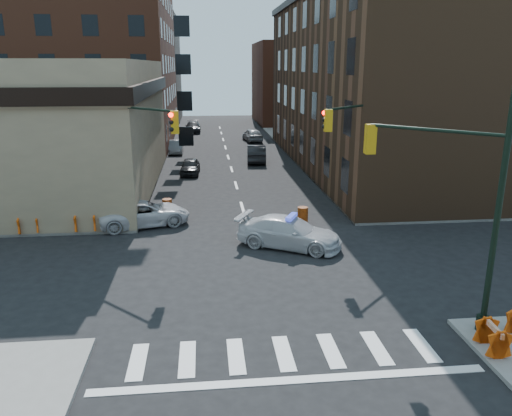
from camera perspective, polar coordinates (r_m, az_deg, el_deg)
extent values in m
plane|color=black|center=(22.28, 0.43, -6.95)|extent=(140.00, 140.00, 0.00)
cube|color=gray|center=(57.67, -27.06, 5.69)|extent=(34.00, 54.50, 0.15)
cube|color=gray|center=(59.47, 19.43, 6.79)|extent=(34.00, 54.50, 0.15)
cube|color=brown|center=(62.61, -22.08, 17.95)|extent=(25.00, 25.00, 24.00)
cube|color=#4D321F|center=(45.56, 14.06, 13.44)|extent=(14.00, 34.00, 14.00)
cube|color=brown|center=(83.52, -15.96, 14.96)|extent=(20.00, 18.00, 16.00)
cube|color=brown|center=(80.10, 5.96, 14.02)|extent=(16.00, 16.00, 12.00)
cylinder|color=black|center=(17.37, 25.89, -0.80)|extent=(0.20, 0.20, 8.00)
cylinder|color=black|center=(18.70, 24.47, -11.87)|extent=(0.44, 0.44, 0.50)
cylinder|color=black|center=(17.49, 19.70, 8.39)|extent=(3.27, 3.27, 0.12)
cube|color=#BF8C0C|center=(18.42, 12.93, 7.68)|extent=(0.35, 0.35, 1.05)
sphere|color=#FF0C05|center=(18.57, 13.31, 8.82)|extent=(0.22, 0.22, 0.22)
sphere|color=black|center=(18.62, 13.24, 7.81)|extent=(0.22, 0.22, 0.22)
sphere|color=black|center=(18.66, 13.18, 6.81)|extent=(0.22, 0.22, 0.22)
cylinder|color=black|center=(27.44, -15.41, 5.92)|extent=(0.20, 0.20, 8.00)
cylinder|color=black|center=(28.30, -14.85, -1.57)|extent=(0.44, 0.44, 0.50)
cylinder|color=black|center=(25.34, -12.79, 11.01)|extent=(3.27, 3.27, 0.12)
cube|color=#BF8C0C|center=(23.67, -9.26, 9.65)|extent=(0.35, 0.35, 1.05)
sphere|color=#FF0C05|center=(23.49, -9.71, 10.44)|extent=(0.22, 0.22, 0.22)
sphere|color=black|center=(23.53, -9.67, 9.64)|extent=(0.22, 0.22, 0.22)
sphere|color=black|center=(23.56, -9.63, 8.85)|extent=(0.22, 0.22, 0.22)
cylinder|color=black|center=(28.55, 12.78, 6.47)|extent=(0.20, 0.20, 8.00)
cylinder|color=black|center=(29.38, 12.33, -0.75)|extent=(0.44, 0.44, 0.50)
cylinder|color=black|center=(26.27, 10.87, 11.28)|extent=(3.27, 3.27, 0.12)
cube|color=#BF8C0C|center=(24.36, 8.24, 9.87)|extent=(0.35, 0.35, 1.05)
sphere|color=#FF0C05|center=(24.44, 7.82, 10.73)|extent=(0.22, 0.22, 0.22)
sphere|color=black|center=(24.47, 7.79, 9.96)|extent=(0.22, 0.22, 0.22)
sphere|color=black|center=(24.51, 7.76, 9.19)|extent=(0.22, 0.22, 0.22)
cylinder|color=black|center=(47.95, 5.95, 7.25)|extent=(0.24, 0.24, 2.60)
sphere|color=brown|center=(47.69, 6.02, 9.69)|extent=(3.00, 3.00, 3.00)
cylinder|color=black|center=(55.73, 4.26, 8.52)|extent=(0.24, 0.24, 2.60)
sphere|color=brown|center=(55.50, 4.31, 10.61)|extent=(3.00, 3.00, 3.00)
imported|color=silver|center=(24.65, 3.82, -2.80)|extent=(5.58, 4.26, 1.51)
imported|color=silver|center=(28.58, -12.69, -0.61)|extent=(5.53, 3.70, 1.41)
imported|color=black|center=(41.65, -7.54, 4.74)|extent=(1.70, 3.85, 1.29)
imported|color=#979BA0|center=(52.02, -9.11, 6.92)|extent=(1.36, 3.89, 1.28)
imported|color=black|center=(68.03, -7.21, 9.17)|extent=(2.00, 4.92, 1.43)
imported|color=black|center=(46.60, 0.03, 6.27)|extent=(2.06, 4.92, 1.58)
imported|color=gray|center=(59.46, -0.39, 8.37)|extent=(2.33, 4.67, 1.53)
imported|color=black|center=(31.30, -17.68, 1.12)|extent=(0.78, 0.69, 1.80)
imported|color=black|center=(31.04, -24.38, 0.15)|extent=(0.85, 0.69, 1.63)
imported|color=#1F232F|center=(31.84, -24.53, 0.65)|extent=(1.12, 0.94, 1.79)
cylinder|color=red|center=(28.14, 5.36, -0.93)|extent=(0.60, 0.60, 1.04)
cylinder|color=#D56A0A|center=(30.30, -10.09, 0.09)|extent=(0.60, 0.60, 1.01)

